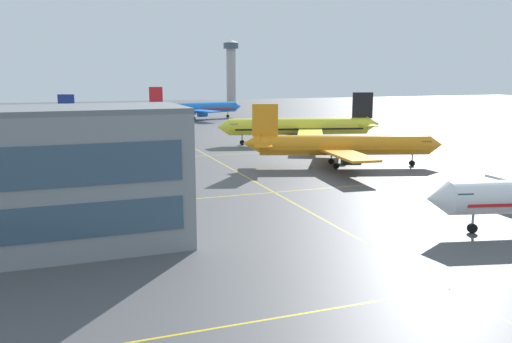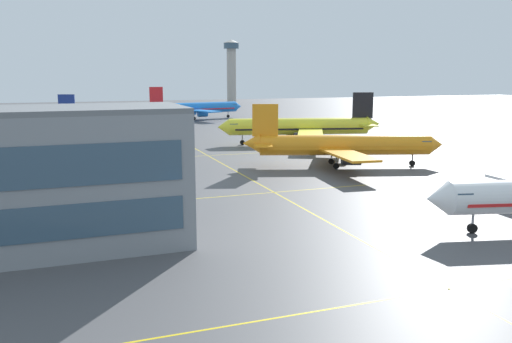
% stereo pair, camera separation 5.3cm
% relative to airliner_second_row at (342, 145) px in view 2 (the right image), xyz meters
% --- Properties ---
extents(ground_plane, '(600.00, 600.00, 0.00)m').
position_rel_airliner_second_row_xyz_m(ground_plane, '(-19.16, -49.55, -3.81)').
color(ground_plane, '#4C4C4F').
extents(airliner_second_row, '(35.00, 29.92, 11.14)m').
position_rel_airliner_second_row_xyz_m(airliner_second_row, '(0.00, 0.00, 0.00)').
color(airliner_second_row, orange).
rests_on(airliner_second_row, ground).
extents(airliner_third_row, '(38.36, 32.63, 12.05)m').
position_rel_airliner_second_row_xyz_m(airliner_third_row, '(6.13, 30.69, 0.31)').
color(airliner_third_row, yellow).
rests_on(airliner_third_row, ground).
extents(airliner_far_left_stand, '(34.08, 29.17, 10.90)m').
position_rel_airliner_second_row_xyz_m(airliner_far_left_stand, '(-32.53, 65.45, -0.08)').
color(airliner_far_left_stand, white).
rests_on(airliner_far_left_stand, ground).
extents(airliner_far_right_stand, '(37.97, 32.36, 11.83)m').
position_rel_airliner_second_row_xyz_m(airliner_far_right_stand, '(-0.84, 107.83, 0.23)').
color(airliner_far_right_stand, blue).
rests_on(airliner_far_right_stand, ground).
extents(taxiway_markings, '(158.02, 119.15, 0.01)m').
position_rel_airliner_second_row_xyz_m(taxiway_markings, '(-19.16, -15.45, -3.80)').
color(taxiway_markings, yellow).
rests_on(taxiway_markings, ground).
extents(control_tower, '(8.82, 8.82, 35.08)m').
position_rel_airliner_second_row_xyz_m(control_tower, '(44.42, 207.32, 16.69)').
color(control_tower, '#ADA89E').
rests_on(control_tower, ground).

